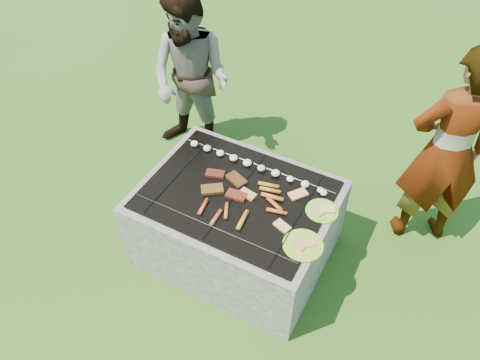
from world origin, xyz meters
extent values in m
plane|color=#234812|center=(0.00, 0.00, 0.00)|extent=(60.00, 60.00, 0.00)
cube|color=gray|center=(0.00, 0.41, 0.30)|extent=(1.30, 0.18, 0.60)
cube|color=#A79F94|center=(0.00, -0.41, 0.30)|extent=(1.30, 0.18, 0.60)
cube|color=#A0998E|center=(-0.56, 0.00, 0.30)|extent=(0.18, 0.64, 0.60)
cube|color=#A49C91|center=(0.56, 0.00, 0.30)|extent=(0.18, 0.64, 0.60)
cube|color=black|center=(0.00, 0.00, 0.24)|extent=(0.94, 0.64, 0.48)
sphere|color=#FF5914|center=(0.00, 0.00, 0.46)|extent=(0.10, 0.10, 0.10)
cube|color=black|center=(0.00, 0.00, 0.61)|extent=(1.20, 0.90, 0.01)
cylinder|color=black|center=(-0.45, 0.00, 0.61)|extent=(0.01, 0.88, 0.01)
cylinder|color=black|center=(0.00, 0.00, 0.61)|extent=(0.01, 0.88, 0.01)
cylinder|color=black|center=(0.45, 0.00, 0.61)|extent=(0.01, 0.88, 0.01)
cylinder|color=black|center=(0.00, -0.32, 0.61)|extent=(1.18, 0.01, 0.01)
cylinder|color=black|center=(0.00, 0.32, 0.61)|extent=(1.18, 0.01, 0.01)
ellipsoid|color=white|center=(-0.51, 0.29, 0.63)|extent=(0.06, 0.06, 0.04)
ellipsoid|color=beige|center=(-0.40, 0.29, 0.63)|extent=(0.06, 0.06, 0.04)
ellipsoid|color=white|center=(-0.29, 0.29, 0.63)|extent=(0.06, 0.06, 0.04)
ellipsoid|color=beige|center=(-0.18, 0.29, 0.63)|extent=(0.06, 0.06, 0.04)
ellipsoid|color=#F4E4CF|center=(-0.07, 0.29, 0.63)|extent=(0.06, 0.06, 0.04)
ellipsoid|color=beige|center=(0.04, 0.29, 0.63)|extent=(0.06, 0.06, 0.04)
ellipsoid|color=beige|center=(0.16, 0.29, 0.63)|extent=(0.06, 0.06, 0.04)
ellipsoid|color=white|center=(0.27, 0.29, 0.63)|extent=(0.05, 0.05, 0.04)
ellipsoid|color=beige|center=(0.38, 0.29, 0.63)|extent=(0.06, 0.06, 0.04)
ellipsoid|color=beige|center=(0.49, 0.29, 0.63)|extent=(0.05, 0.05, 0.03)
ellipsoid|color=beige|center=(0.52, 0.27, 0.63)|extent=(0.05, 0.05, 0.03)
cube|color=maroon|center=(-0.22, 0.09, 0.62)|extent=(0.15, 0.11, 0.02)
cube|color=brown|center=(-0.06, 0.11, 0.62)|extent=(0.17, 0.13, 0.02)
cube|color=#8F5D1A|center=(-0.16, -0.05, 0.62)|extent=(0.17, 0.16, 0.02)
cube|color=maroon|center=(0.01, -0.02, 0.62)|extent=(0.14, 0.09, 0.02)
cylinder|color=orange|center=(0.19, 0.13, 0.63)|extent=(0.15, 0.06, 0.03)
cylinder|color=orange|center=(0.23, 0.08, 0.63)|extent=(0.16, 0.05, 0.03)
cylinder|color=#ED4D27|center=(0.27, 0.03, 0.63)|extent=(0.14, 0.08, 0.03)
cylinder|color=orange|center=(0.31, -0.02, 0.62)|extent=(0.14, 0.05, 0.03)
cylinder|color=orange|center=(0.02, -0.17, 0.62)|extent=(0.08, 0.13, 0.02)
cylinder|color=orange|center=(0.15, -0.19, 0.63)|extent=(0.05, 0.16, 0.03)
cylinder|color=#EC5A26|center=(-0.13, -0.21, 0.62)|extent=(0.05, 0.14, 0.03)
cylinder|color=orange|center=(-0.01, -0.25, 0.62)|extent=(0.03, 0.14, 0.03)
cylinder|color=orange|center=(0.16, 0.17, 0.63)|extent=(0.15, 0.06, 0.03)
cube|color=tan|center=(0.07, 0.03, 0.62)|extent=(0.12, 0.08, 0.02)
cube|color=#FBB680|center=(0.39, -0.11, 0.62)|extent=(0.12, 0.09, 0.01)
cube|color=#F9B27F|center=(0.37, 0.19, 0.62)|extent=(0.13, 0.14, 0.02)
cylinder|color=#AADB34|center=(0.56, 0.13, 0.61)|extent=(0.24, 0.24, 0.01)
cube|color=tan|center=(0.54, 0.11, 0.62)|extent=(0.11, 0.09, 0.02)
cube|color=#E4B874|center=(0.59, 0.15, 0.62)|extent=(0.12, 0.10, 0.02)
cylinder|color=gold|center=(0.56, -0.18, 0.61)|extent=(0.33, 0.33, 0.02)
cube|color=tan|center=(0.54, -0.20, 0.62)|extent=(0.09, 0.07, 0.01)
cube|color=tan|center=(0.59, -0.16, 0.62)|extent=(0.09, 0.09, 0.01)
imported|color=gray|center=(1.15, 0.84, 0.81)|extent=(0.71, 0.63, 1.63)
imported|color=gray|center=(-0.89, 0.86, 0.74)|extent=(0.72, 0.56, 1.49)
camera|label=1|loc=(1.04, -1.88, 2.90)|focal=35.00mm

